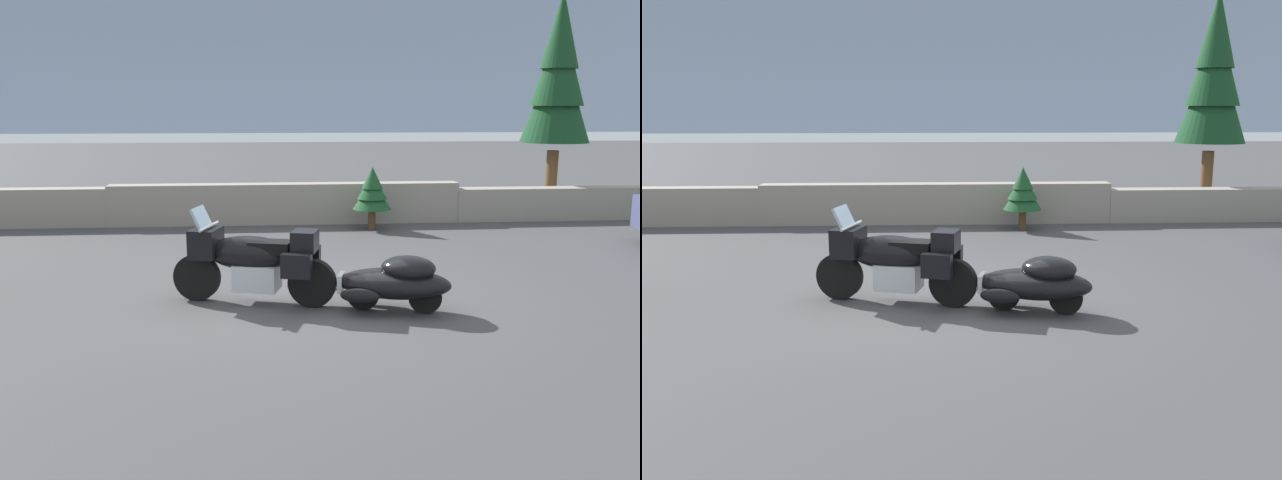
# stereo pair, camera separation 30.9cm
# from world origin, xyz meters

# --- Properties ---
(ground_plane) EXTENTS (80.00, 80.00, 0.00)m
(ground_plane) POSITION_xyz_m (0.00, 0.00, 0.00)
(ground_plane) COLOR #424244
(stone_guard_wall) EXTENTS (24.00, 0.52, 0.93)m
(stone_guard_wall) POSITION_xyz_m (-0.05, 6.10, 0.43)
(stone_guard_wall) COLOR gray
(stone_guard_wall) RESTS_ON ground
(distant_ridgeline) EXTENTS (240.00, 80.00, 16.00)m
(distant_ridgeline) POSITION_xyz_m (0.00, 96.09, 8.00)
(distant_ridgeline) COLOR #8C9EB7
(distant_ridgeline) RESTS_ON ground
(touring_motorcycle) EXTENTS (2.26, 1.12, 1.33)m
(touring_motorcycle) POSITION_xyz_m (-0.66, -0.17, 0.62)
(touring_motorcycle) COLOR black
(touring_motorcycle) RESTS_ON ground
(car_shaped_trailer) EXTENTS (2.22, 1.09, 0.76)m
(car_shaped_trailer) POSITION_xyz_m (1.21, -0.70, 0.41)
(car_shaped_trailer) COLOR black
(car_shaped_trailer) RESTS_ON ground
(pine_tree_tall) EXTENTS (1.68, 1.68, 5.43)m
(pine_tree_tall) POSITION_xyz_m (6.79, 7.22, 3.40)
(pine_tree_tall) COLOR brown
(pine_tree_tall) RESTS_ON ground
(pine_sapling_near) EXTENTS (0.84, 0.84, 1.37)m
(pine_sapling_near) POSITION_xyz_m (1.86, 5.21, 0.86)
(pine_sapling_near) COLOR brown
(pine_sapling_near) RESTS_ON ground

